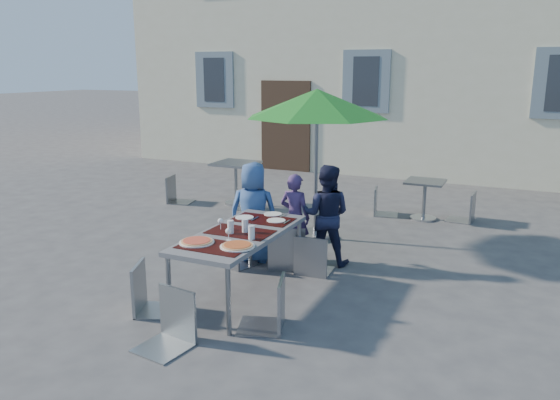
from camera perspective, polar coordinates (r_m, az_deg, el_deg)
The scene contains 22 objects.
ground at distance 6.48m, azimuth -10.60°, elevation -9.29°, with size 90.00×90.00×0.00m, color #414143.
dining_table at distance 6.01m, azimuth -4.17°, elevation -3.86°, with size 0.80×1.85×0.76m.
pizza_near_left at distance 5.66m, azimuth -8.70°, elevation -4.31°, with size 0.36×0.36×0.03m.
pizza_near_right at distance 5.49m, azimuth -4.48°, elevation -4.78°, with size 0.35×0.35×0.03m.
glassware at distance 5.87m, azimuth -4.34°, elevation -2.94°, with size 0.54×0.39×0.15m.
place_settings at distance 6.53m, azimuth -1.60°, elevation -1.81°, with size 0.66×0.50×0.01m.
child_0 at distance 7.12m, azimuth -2.80°, elevation -1.30°, with size 0.65×0.42×1.33m, color #355894.
child_1 at distance 7.21m, azimuth 1.56°, elevation -1.78°, with size 0.42×0.28×1.16m, color #4A3267.
child_2 at distance 7.06m, azimuth 4.84°, elevation -1.55°, with size 0.64×0.37×1.31m, color #191D38.
chair_0 at distance 6.96m, azimuth -4.93°, elevation -2.94°, with size 0.49×0.49×0.89m.
chair_1 at distance 6.86m, azimuth 0.75°, elevation -2.17°, with size 0.60×0.61×1.06m.
chair_2 at distance 6.68m, azimuth 3.47°, elevation -3.27°, with size 0.46×0.46×0.95m.
chair_3 at distance 5.82m, azimuth -13.73°, elevation -5.98°, with size 0.58×0.58×0.99m.
chair_4 at distance 5.29m, azimuth -0.97°, elevation -7.65°, with size 0.55×0.55×0.98m.
chair_5 at distance 5.10m, azimuth -11.59°, elevation -8.75°, with size 0.50×0.50×0.99m.
patio_umbrella at distance 7.91m, azimuth 3.89°, elevation 9.86°, with size 2.08×2.08×2.21m.
cafe_table_0 at distance 10.19m, azimuth -4.64°, elevation 2.67°, with size 0.75×0.75×0.80m.
bg_chair_l_0 at distance 10.50m, azimuth -10.90°, elevation 2.76°, with size 0.51×0.50×0.96m.
bg_chair_r_0 at distance 9.81m, azimuth -2.90°, elevation 1.85°, with size 0.43×0.42×0.86m.
cafe_table_1 at distance 9.48m, azimuth 14.87°, elevation 0.54°, with size 0.62×0.62×0.67m.
bg_chair_l_1 at distance 9.59m, azimuth 10.59°, elevation 1.52°, with size 0.47×0.47×0.90m.
bg_chair_r_1 at distance 9.52m, azimuth 19.05°, elevation 1.07°, with size 0.44×0.44×0.94m.
Camera 1 is at (3.52, -4.83, 2.50)m, focal length 35.00 mm.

